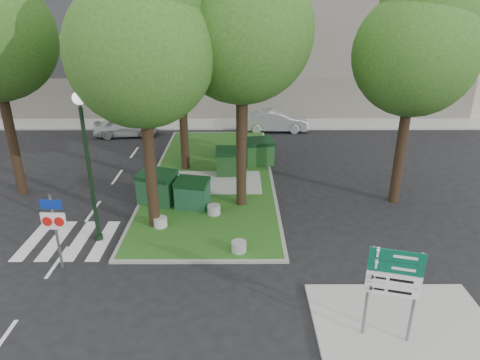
{
  "coord_description": "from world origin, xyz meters",
  "views": [
    {
      "loc": [
        1.89,
        -12.82,
        8.39
      ],
      "look_at": [
        1.94,
        2.7,
        2.0
      ],
      "focal_mm": 32.0,
      "sensor_mm": 36.0,
      "label": 1
    }
  ],
  "objects_px": {
    "bollard_mid": "(214,210)",
    "directional_sign": "(393,281)",
    "dumpster_c": "(231,162)",
    "dumpster_b": "(192,194)",
    "litter_bin": "(243,147)",
    "tree_median_mid": "(181,36)",
    "bollard_right": "(239,246)",
    "tree_median_far": "(246,6)",
    "dumpster_a": "(157,188)",
    "traffic_sign_pole": "(54,222)",
    "tree_median_near_left": "(142,38)",
    "car_white": "(125,126)",
    "dumpster_d": "(259,152)",
    "bollard_left": "(160,222)",
    "tree_median_near_right": "(244,16)",
    "car_silver": "(275,121)",
    "tree_street_right": "(418,42)",
    "street_lamp": "(87,151)"
  },
  "relations": [
    {
      "from": "tree_street_right",
      "to": "dumpster_d",
      "type": "distance_m",
      "value": 9.79
    },
    {
      "from": "tree_street_right",
      "to": "directional_sign",
      "type": "height_order",
      "value": "tree_street_right"
    },
    {
      "from": "tree_street_right",
      "to": "litter_bin",
      "type": "distance_m",
      "value": 11.54
    },
    {
      "from": "tree_median_mid",
      "to": "litter_bin",
      "type": "distance_m",
      "value": 7.62
    },
    {
      "from": "dumpster_c",
      "to": "directional_sign",
      "type": "distance_m",
      "value": 12.75
    },
    {
      "from": "bollard_mid",
      "to": "dumpster_d",
      "type": "bearing_deg",
      "value": 70.61
    },
    {
      "from": "bollard_right",
      "to": "directional_sign",
      "type": "bearing_deg",
      "value": -47.72
    },
    {
      "from": "tree_street_right",
      "to": "car_silver",
      "type": "height_order",
      "value": "tree_street_right"
    },
    {
      "from": "traffic_sign_pole",
      "to": "directional_sign",
      "type": "distance_m",
      "value": 10.57
    },
    {
      "from": "directional_sign",
      "to": "tree_street_right",
      "type": "bearing_deg",
      "value": 84.69
    },
    {
      "from": "bollard_left",
      "to": "car_white",
      "type": "distance_m",
      "value": 13.91
    },
    {
      "from": "tree_median_near_left",
      "to": "tree_street_right",
      "type": "xyz_separation_m",
      "value": [
        10.5,
        2.5,
        -0.33
      ]
    },
    {
      "from": "dumpster_d",
      "to": "car_silver",
      "type": "relative_size",
      "value": 0.39
    },
    {
      "from": "bollard_mid",
      "to": "directional_sign",
      "type": "height_order",
      "value": "directional_sign"
    },
    {
      "from": "litter_bin",
      "to": "directional_sign",
      "type": "height_order",
      "value": "directional_sign"
    },
    {
      "from": "tree_median_far",
      "to": "dumpster_c",
      "type": "xyz_separation_m",
      "value": [
        -0.82,
        -3.93,
        -7.52
      ]
    },
    {
      "from": "tree_median_far",
      "to": "directional_sign",
      "type": "relative_size",
      "value": 4.42
    },
    {
      "from": "tree_median_far",
      "to": "litter_bin",
      "type": "height_order",
      "value": "tree_median_far"
    },
    {
      "from": "car_white",
      "to": "bollard_mid",
      "type": "bearing_deg",
      "value": -157.4
    },
    {
      "from": "dumpster_d",
      "to": "litter_bin",
      "type": "height_order",
      "value": "dumpster_d"
    },
    {
      "from": "tree_median_near_right",
      "to": "car_silver",
      "type": "relative_size",
      "value": 2.54
    },
    {
      "from": "bollard_mid",
      "to": "dumpster_b",
      "type": "bearing_deg",
      "value": 144.24
    },
    {
      "from": "tree_median_mid",
      "to": "dumpster_a",
      "type": "distance_m",
      "value": 7.62
    },
    {
      "from": "tree_median_far",
      "to": "dumpster_d",
      "type": "height_order",
      "value": "tree_median_far"
    },
    {
      "from": "dumpster_c",
      "to": "bollard_left",
      "type": "distance_m",
      "value": 6.38
    },
    {
      "from": "tree_median_near_right",
      "to": "tree_median_far",
      "type": "height_order",
      "value": "tree_median_far"
    },
    {
      "from": "dumpster_b",
      "to": "litter_bin",
      "type": "xyz_separation_m",
      "value": [
        2.28,
        7.41,
        -0.29
      ]
    },
    {
      "from": "tree_median_near_left",
      "to": "car_white",
      "type": "height_order",
      "value": "tree_median_near_left"
    },
    {
      "from": "tree_median_near_right",
      "to": "dumpster_c",
      "type": "height_order",
      "value": "tree_median_near_right"
    },
    {
      "from": "tree_median_mid",
      "to": "litter_bin",
      "type": "xyz_separation_m",
      "value": [
        3.06,
        2.52,
        -6.51
      ]
    },
    {
      "from": "tree_median_far",
      "to": "dumpster_b",
      "type": "bearing_deg",
      "value": -107.08
    },
    {
      "from": "tree_median_near_left",
      "to": "dumpster_b",
      "type": "bearing_deg",
      "value": 51.64
    },
    {
      "from": "tree_median_near_left",
      "to": "bollard_left",
      "type": "distance_m",
      "value": 7.01
    },
    {
      "from": "tree_median_near_right",
      "to": "car_silver",
      "type": "height_order",
      "value": "tree_median_near_right"
    },
    {
      "from": "tree_median_near_left",
      "to": "traffic_sign_pole",
      "type": "bearing_deg",
      "value": -133.73
    },
    {
      "from": "tree_median_far",
      "to": "car_silver",
      "type": "distance_m",
      "value": 9.16
    },
    {
      "from": "tree_median_far",
      "to": "dumpster_a",
      "type": "relative_size",
      "value": 6.2
    },
    {
      "from": "litter_bin",
      "to": "tree_median_far",
      "type": "bearing_deg",
      "value": 73.9
    },
    {
      "from": "car_white",
      "to": "dumpster_c",
      "type": "bearing_deg",
      "value": -141.69
    },
    {
      "from": "tree_median_near_left",
      "to": "car_white",
      "type": "xyz_separation_m",
      "value": [
        -4.43,
        12.94,
        -6.61
      ]
    },
    {
      "from": "tree_median_mid",
      "to": "bollard_mid",
      "type": "xyz_separation_m",
      "value": [
        1.74,
        -5.58,
        -6.66
      ]
    },
    {
      "from": "car_silver",
      "to": "tree_median_far",
      "type": "bearing_deg",
      "value": 154.69
    },
    {
      "from": "tree_median_mid",
      "to": "bollard_right",
      "type": "height_order",
      "value": "tree_median_mid"
    },
    {
      "from": "tree_median_mid",
      "to": "directional_sign",
      "type": "distance_m",
      "value": 15.37
    },
    {
      "from": "bollard_right",
      "to": "directional_sign",
      "type": "height_order",
      "value": "directional_sign"
    },
    {
      "from": "bollard_right",
      "to": "tree_street_right",
      "type": "bearing_deg",
      "value": 32.35
    },
    {
      "from": "tree_median_near_left",
      "to": "street_lamp",
      "type": "xyz_separation_m",
      "value": [
        -2.09,
        -1.0,
        -3.74
      ]
    },
    {
      "from": "tree_median_far",
      "to": "traffic_sign_pole",
      "type": "xyz_separation_m",
      "value": [
        -6.47,
        -12.4,
        -6.56
      ]
    },
    {
      "from": "litter_bin",
      "to": "directional_sign",
      "type": "bearing_deg",
      "value": -76.64
    },
    {
      "from": "car_silver",
      "to": "traffic_sign_pole",
      "type": "bearing_deg",
      "value": 153.08
    }
  ]
}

